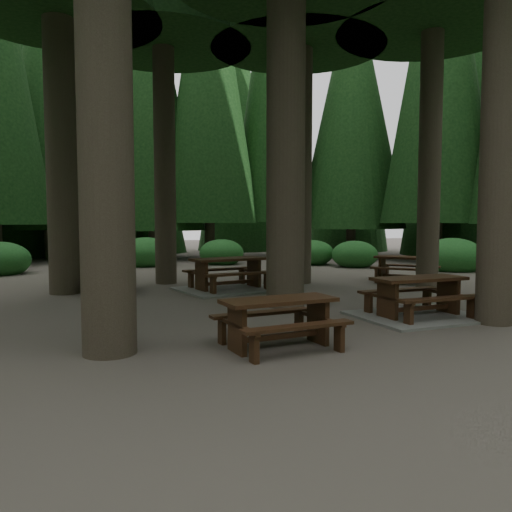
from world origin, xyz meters
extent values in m
plane|color=#594F48|center=(0.00, 0.00, 0.00)|extent=(80.00, 80.00, 0.00)
cube|color=gray|center=(2.95, -1.68, 0.03)|extent=(2.61, 2.26, 0.05)
cube|color=black|center=(2.95, -1.68, 0.77)|extent=(1.93, 0.97, 0.06)
cube|color=black|center=(2.86, -1.07, 0.46)|extent=(1.86, 0.52, 0.05)
cube|color=black|center=(3.04, -2.29, 0.46)|extent=(1.86, 0.52, 0.05)
cube|color=black|center=(2.22, -1.79, 0.37)|extent=(0.16, 0.57, 0.74)
cube|color=black|center=(2.22, -1.79, 0.43)|extent=(0.29, 1.48, 0.06)
cube|color=black|center=(3.68, -1.58, 0.37)|extent=(0.16, 0.57, 0.74)
cube|color=black|center=(3.68, -1.58, 0.43)|extent=(0.29, 1.48, 0.06)
cube|color=black|center=(2.95, -1.68, 0.18)|extent=(1.53, 0.30, 0.08)
cube|color=black|center=(-3.05, 3.49, 0.66)|extent=(0.66, 1.61, 0.05)
cube|color=black|center=(-3.58, 3.50, 0.40)|extent=(0.26, 1.60, 0.04)
cube|color=black|center=(-2.52, 3.48, 0.40)|extent=(0.26, 1.60, 0.04)
cube|color=black|center=(-3.07, 2.85, 0.32)|extent=(0.49, 0.08, 0.64)
cube|color=black|center=(-3.07, 2.85, 0.37)|extent=(1.28, 0.10, 0.05)
cube|color=black|center=(-3.04, 4.13, 0.32)|extent=(0.49, 0.08, 0.64)
cube|color=black|center=(-3.04, 4.13, 0.37)|extent=(1.28, 0.10, 0.05)
cube|color=black|center=(-3.05, 3.49, 0.16)|extent=(0.10, 1.33, 0.07)
cube|color=gray|center=(0.07, 3.07, 0.03)|extent=(3.14, 2.85, 0.05)
cube|color=black|center=(0.07, 3.07, 0.85)|extent=(2.19, 1.38, 0.07)
cube|color=black|center=(-0.14, 3.72, 0.51)|extent=(2.03, 0.89, 0.06)
cube|color=black|center=(0.28, 2.43, 0.51)|extent=(2.03, 0.89, 0.06)
cube|color=black|center=(-0.71, 2.82, 0.41)|extent=(0.28, 0.62, 0.82)
cube|color=black|center=(-0.71, 2.82, 0.48)|extent=(0.59, 1.59, 0.07)
cube|color=black|center=(0.84, 3.32, 0.41)|extent=(0.28, 0.62, 0.82)
cube|color=black|center=(0.84, 3.32, 0.48)|extent=(0.59, 1.59, 0.07)
cube|color=black|center=(0.07, 3.07, 0.20)|extent=(1.65, 0.61, 0.09)
cube|color=black|center=(5.73, 3.52, 0.77)|extent=(1.83, 1.77, 0.06)
cube|color=black|center=(6.15, 3.96, 0.46)|extent=(1.52, 1.44, 0.05)
cube|color=black|center=(5.32, 3.07, 0.46)|extent=(1.52, 1.44, 0.05)
cube|color=black|center=(5.19, 4.02, 0.37)|extent=(0.44, 0.47, 0.73)
cube|color=black|center=(5.19, 4.02, 0.43)|extent=(1.07, 1.14, 0.06)
cube|color=black|center=(6.27, 3.02, 0.37)|extent=(0.44, 0.47, 0.73)
cube|color=black|center=(6.27, 3.02, 0.43)|extent=(1.07, 1.14, 0.06)
cube|color=black|center=(5.73, 3.52, 0.18)|extent=(1.18, 1.10, 0.08)
cube|color=black|center=(-0.36, -3.26, 0.71)|extent=(1.81, 1.01, 0.06)
cube|color=black|center=(-0.48, -2.70, 0.43)|extent=(1.72, 0.59, 0.05)
cube|color=black|center=(-0.24, -3.82, 0.43)|extent=(1.72, 0.59, 0.05)
cube|color=black|center=(-1.03, -3.40, 0.34)|extent=(0.18, 0.53, 0.68)
cube|color=black|center=(-1.03, -3.40, 0.40)|extent=(0.36, 1.36, 0.06)
cube|color=black|center=(0.31, -3.12, 0.34)|extent=(0.18, 0.53, 0.68)
cube|color=black|center=(0.31, -3.12, 0.40)|extent=(0.36, 1.36, 0.06)
cube|color=black|center=(-0.36, -3.26, 0.17)|extent=(1.41, 0.37, 0.08)
ellipsoid|color=#216225|center=(9.44, 6.45, 0.40)|extent=(2.42, 2.42, 1.49)
ellipsoid|color=#216225|center=(6.43, 8.69, 0.40)|extent=(1.90, 1.90, 1.17)
ellipsoid|color=#216225|center=(5.14, 10.17, 0.40)|extent=(1.84, 1.84, 1.13)
ellipsoid|color=#216225|center=(1.30, 11.25, 0.40)|extent=(1.95, 1.95, 1.20)
ellipsoid|color=#216225|center=(-1.94, 11.21, 0.40)|extent=(2.31, 2.31, 1.42)
ellipsoid|color=#216225|center=(-4.09, 10.56, 0.40)|extent=(1.93, 1.93, 1.19)
cone|color=black|center=(11.40, 10.41, 9.94)|extent=(5.25, 5.25, 16.27)
cone|color=black|center=(8.89, 14.45, 8.24)|extent=(5.73, 5.73, 13.48)
cone|color=black|center=(4.92, 15.39, 10.17)|extent=(4.80, 4.80, 16.65)
cone|color=black|center=(1.31, 14.75, 9.92)|extent=(4.97, 4.97, 16.24)
cone|color=black|center=(-1.44, 15.36, 7.89)|extent=(5.17, 5.17, 12.91)
cone|color=black|center=(-6.57, 16.72, 8.10)|extent=(5.82, 5.82, 13.26)
cone|color=black|center=(15.32, 14.22, 11.76)|extent=(6.32, 6.32, 23.52)
cone|color=black|center=(11.00, 19.74, 9.51)|extent=(5.26, 5.26, 19.02)
cone|color=black|center=(4.25, 21.60, 8.07)|extent=(5.34, 5.34, 16.14)
cone|color=black|center=(-2.52, 20.86, 8.43)|extent=(6.57, 6.57, 16.86)
cone|color=black|center=(-9.02, 19.44, 10.12)|extent=(6.13, 6.13, 20.24)
camera|label=1|loc=(-2.45, -10.29, 1.89)|focal=35.00mm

